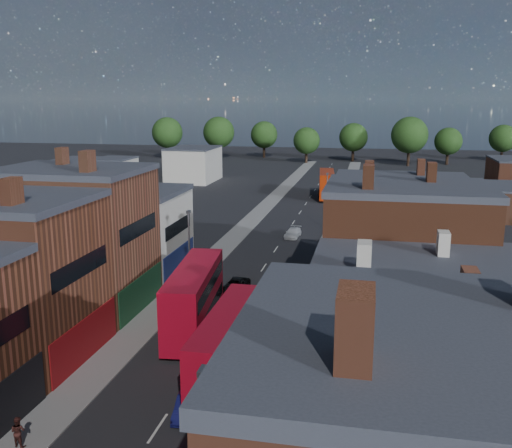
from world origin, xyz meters
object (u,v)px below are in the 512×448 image
at_px(ped_3, 297,381).
at_px(ped_1, 18,432).
at_px(bus_1, 230,348).
at_px(car_2, 236,285).
at_px(car_3, 293,233).
at_px(car_1, 187,406).
at_px(bus_2, 327,184).
at_px(bus_0, 194,297).

bearing_deg(ped_3, ped_1, 126.77).
distance_m(bus_1, ped_1, 12.91).
bearing_deg(bus_1, ped_1, -137.45).
height_order(bus_1, car_2, bus_1).
height_order(car_3, ped_1, ped_1).
height_order(bus_1, ped_3, bus_1).
bearing_deg(car_3, car_1, -85.48).
height_order(bus_2, ped_3, bus_2).
bearing_deg(ped_3, bus_2, 8.99).
distance_m(bus_1, car_3, 41.26).
height_order(bus_2, car_1, bus_2).
xyz_separation_m(bus_2, car_2, (-4.26, -54.97, -2.12)).
height_order(car_2, ped_1, ped_1).
bearing_deg(bus_0, ped_1, -110.81).
bearing_deg(ped_1, bus_1, -129.28).
xyz_separation_m(bus_0, bus_1, (5.00, -8.31, -0.11)).
distance_m(car_2, ped_1, 27.51).
relative_size(bus_0, car_1, 3.51).
xyz_separation_m(bus_2, ped_1, (-9.62, -81.96, -1.74)).
bearing_deg(car_3, bus_1, -83.18).
relative_size(bus_1, ped_1, 6.89).
relative_size(bus_2, car_3, 2.76).
bearing_deg(bus_0, car_1, -80.76).
distance_m(bus_0, ped_1, 17.64).
bearing_deg(bus_2, car_1, -96.71).
bearing_deg(bus_2, bus_1, -95.49).
relative_size(bus_0, car_3, 2.88).
bearing_deg(car_1, bus_0, 99.58).
xyz_separation_m(car_1, ped_3, (6.01, 3.36, 0.46)).
bearing_deg(car_3, car_2, -91.48).
xyz_separation_m(car_3, ped_1, (-7.75, -49.84, 0.34)).
bearing_deg(bus_2, bus_0, -99.91).
xyz_separation_m(bus_0, car_1, (3.34, -12.06, -2.23)).
xyz_separation_m(bus_1, ped_3, (4.36, -0.39, -1.67)).
height_order(bus_0, ped_3, bus_0).
bearing_deg(ped_3, bus_0, 52.85).
relative_size(bus_0, car_2, 2.93).
xyz_separation_m(car_1, car_3, (0.00, 44.93, 0.04)).
relative_size(bus_1, car_1, 3.31).
bearing_deg(car_3, bus_0, -91.29).
bearing_deg(ped_3, car_1, 124.95).
distance_m(ped_1, ped_3, 16.06).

